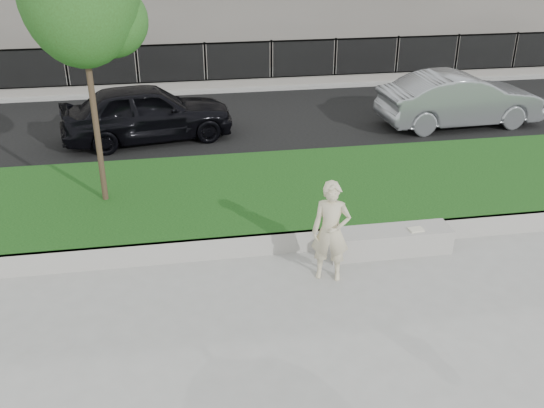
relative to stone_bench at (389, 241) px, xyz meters
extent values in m
plane|color=gray|center=(-1.78, -0.77, -0.22)|extent=(90.00, 90.00, 0.00)
cube|color=black|center=(-1.78, 2.23, -0.02)|extent=(34.00, 4.00, 0.40)
cube|color=gray|center=(-1.78, 0.27, -0.02)|extent=(34.00, 0.08, 0.40)
cube|color=black|center=(-1.78, 7.73, -0.20)|extent=(34.00, 7.00, 0.04)
cube|color=gray|center=(-1.78, 12.23, -0.16)|extent=(34.00, 3.00, 0.12)
cube|color=slate|center=(-1.78, 11.23, 0.02)|extent=(32.00, 0.30, 0.24)
cube|color=black|center=(-1.78, 11.23, 0.65)|extent=(32.00, 0.04, 1.50)
cube|color=black|center=(-1.78, 11.23, 1.35)|extent=(32.00, 0.05, 0.05)
cube|color=black|center=(-1.78, 11.23, 0.15)|extent=(32.00, 0.05, 0.05)
cube|color=gray|center=(0.00, 0.00, 0.00)|extent=(2.15, 0.54, 0.44)
imported|color=beige|center=(-1.24, -0.60, 0.62)|extent=(0.71, 0.58, 1.68)
cube|color=beige|center=(0.43, -0.09, 0.23)|extent=(0.26, 0.20, 0.03)
cylinder|color=#38281C|center=(-4.96, 2.22, 2.47)|extent=(0.11, 0.11, 4.58)
sphere|color=#274C19|center=(-4.50, 2.40, 3.48)|extent=(1.28, 1.28, 1.28)
imported|color=black|center=(-4.20, 6.56, 0.56)|extent=(4.57, 2.45, 1.48)
imported|color=gray|center=(4.24, 6.35, 0.55)|extent=(4.49, 1.77, 1.46)
camera|label=1|loc=(-3.58, -8.75, 5.16)|focal=40.00mm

